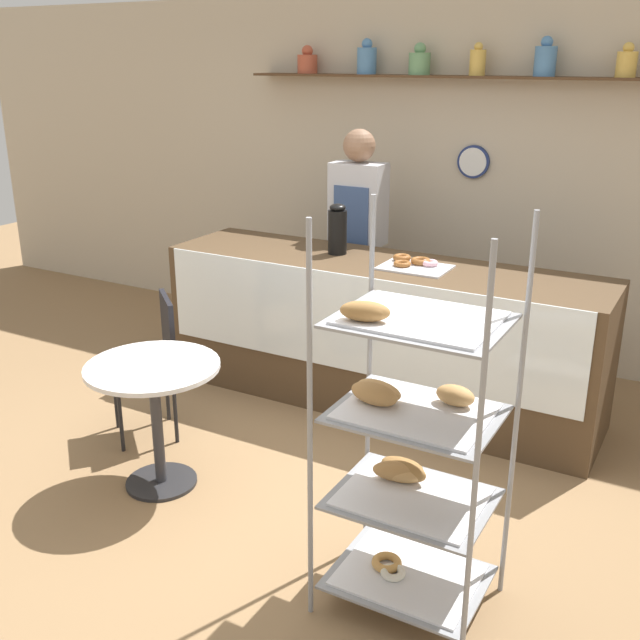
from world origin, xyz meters
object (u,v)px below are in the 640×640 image
object	(u,v)px
coffee_carafe	(337,229)
donut_tray_counter	(414,264)
cafe_table	(155,395)
cafe_chair	(154,352)
person_worker	(358,239)
pastry_rack	(408,445)

from	to	relation	value
coffee_carafe	donut_tray_counter	world-z (taller)	coffee_carafe
cafe_table	cafe_chair	distance (m)	0.61
person_worker	donut_tray_counter	distance (m)	0.84
pastry_rack	donut_tray_counter	world-z (taller)	pastry_rack
cafe_table	cafe_chair	xyz separation A→B (m)	(-0.40, 0.46, 0.01)
pastry_rack	cafe_chair	distance (m)	2.05
pastry_rack	person_worker	world-z (taller)	person_worker
person_worker	cafe_chair	world-z (taller)	person_worker
person_worker	donut_tray_counter	size ratio (longest dim) A/B	4.16
pastry_rack	cafe_chair	world-z (taller)	pastry_rack
cafe_table	coffee_carafe	bearing A→B (deg)	81.58
pastry_rack	donut_tray_counter	bearing A→B (deg)	112.05
cafe_table	person_worker	bearing A→B (deg)	85.51
pastry_rack	person_worker	distance (m)	2.66
cafe_table	coffee_carafe	distance (m)	1.74
pastry_rack	coffee_carafe	xyz separation A→B (m)	(-1.29, 1.81, 0.40)
pastry_rack	cafe_table	size ratio (longest dim) A/B	2.39
person_worker	cafe_chair	distance (m)	1.76
cafe_table	coffee_carafe	xyz separation A→B (m)	(0.24, 1.61, 0.61)
person_worker	cafe_table	world-z (taller)	person_worker
pastry_rack	person_worker	size ratio (longest dim) A/B	0.97
coffee_carafe	cafe_table	bearing A→B (deg)	-98.42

